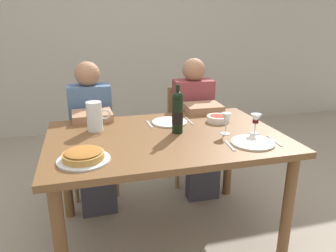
% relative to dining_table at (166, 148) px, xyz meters
% --- Properties ---
extents(ground_plane, '(8.00, 8.00, 0.00)m').
position_rel_dining_table_xyz_m(ground_plane, '(0.00, 0.00, -0.67)').
color(ground_plane, gray).
extents(back_wall, '(8.00, 0.10, 2.80)m').
position_rel_dining_table_xyz_m(back_wall, '(0.00, 2.52, 0.73)').
color(back_wall, '#B2ADA3').
rests_on(back_wall, ground).
extents(dining_table, '(1.50, 1.00, 0.76)m').
position_rel_dining_table_xyz_m(dining_table, '(0.00, 0.00, 0.00)').
color(dining_table, brown).
rests_on(dining_table, ground).
extents(wine_bottle, '(0.07, 0.07, 0.32)m').
position_rel_dining_table_xyz_m(wine_bottle, '(0.09, 0.03, 0.23)').
color(wine_bottle, black).
rests_on(wine_bottle, dining_table).
extents(water_pitcher, '(0.16, 0.10, 0.20)m').
position_rel_dining_table_xyz_m(water_pitcher, '(-0.43, 0.21, 0.18)').
color(water_pitcher, silver).
rests_on(water_pitcher, dining_table).
extents(baked_tart, '(0.28, 0.28, 0.06)m').
position_rel_dining_table_xyz_m(baked_tart, '(-0.52, -0.27, 0.12)').
color(baked_tart, silver).
rests_on(baked_tart, dining_table).
extents(salad_bowl, '(0.16, 0.16, 0.05)m').
position_rel_dining_table_xyz_m(salad_bowl, '(0.44, 0.18, 0.12)').
color(salad_bowl, white).
rests_on(salad_bowl, dining_table).
extents(wine_glass_left_diner, '(0.06, 0.06, 0.14)m').
position_rel_dining_table_xyz_m(wine_glass_left_diner, '(0.38, -0.08, 0.19)').
color(wine_glass_left_diner, silver).
rests_on(wine_glass_left_diner, dining_table).
extents(wine_glass_right_diner, '(0.07, 0.07, 0.13)m').
position_rel_dining_table_xyz_m(wine_glass_right_diner, '(0.57, -0.12, 0.19)').
color(wine_glass_right_diner, silver).
rests_on(wine_glass_right_diner, dining_table).
extents(dinner_plate_left_setting, '(0.26, 0.26, 0.01)m').
position_rel_dining_table_xyz_m(dinner_plate_left_setting, '(0.09, 0.24, 0.10)').
color(dinner_plate_left_setting, white).
rests_on(dinner_plate_left_setting, dining_table).
extents(dinner_plate_right_setting, '(0.26, 0.26, 0.01)m').
position_rel_dining_table_xyz_m(dinner_plate_right_setting, '(0.47, -0.29, 0.10)').
color(dinner_plate_right_setting, white).
rests_on(dinner_plate_right_setting, dining_table).
extents(fork_left_setting, '(0.02, 0.16, 0.00)m').
position_rel_dining_table_xyz_m(fork_left_setting, '(-0.06, 0.24, 0.09)').
color(fork_left_setting, silver).
rests_on(fork_left_setting, dining_table).
extents(knife_left_setting, '(0.02, 0.18, 0.00)m').
position_rel_dining_table_xyz_m(knife_left_setting, '(0.24, 0.24, 0.09)').
color(knife_left_setting, silver).
rests_on(knife_left_setting, dining_table).
extents(knife_right_setting, '(0.03, 0.18, 0.00)m').
position_rel_dining_table_xyz_m(knife_right_setting, '(0.62, -0.29, 0.09)').
color(knife_right_setting, silver).
rests_on(knife_right_setting, dining_table).
extents(spoon_right_setting, '(0.03, 0.16, 0.00)m').
position_rel_dining_table_xyz_m(spoon_right_setting, '(0.32, -0.29, 0.09)').
color(spoon_right_setting, silver).
rests_on(spoon_right_setting, dining_table).
extents(chair_left, '(0.41, 0.41, 0.87)m').
position_rel_dining_table_xyz_m(chair_left, '(-0.45, 0.87, -0.17)').
color(chair_left, '#9E7A51').
rests_on(chair_left, ground).
extents(diner_left, '(0.35, 0.51, 1.16)m').
position_rel_dining_table_xyz_m(diner_left, '(-0.45, 0.63, -0.05)').
color(diner_left, '#4C6B93').
rests_on(diner_left, ground).
extents(chair_right, '(0.42, 0.42, 0.87)m').
position_rel_dining_table_xyz_m(chair_right, '(0.45, 0.87, -0.17)').
color(chair_right, '#9E7A51').
rests_on(chair_right, ground).
extents(diner_right, '(0.35, 0.51, 1.16)m').
position_rel_dining_table_xyz_m(diner_right, '(0.44, 0.63, -0.05)').
color(diner_right, '#8E3D42').
rests_on(diner_right, ground).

